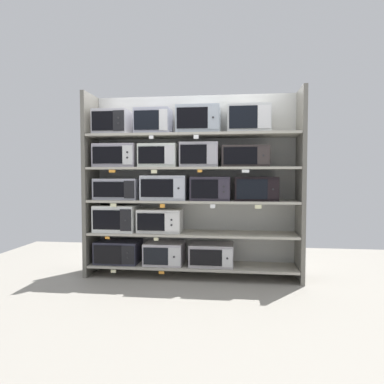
# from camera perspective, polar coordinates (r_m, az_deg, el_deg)

# --- Properties ---
(ground) EXTENTS (6.62, 6.00, 0.02)m
(ground) POSITION_cam_1_polar(r_m,az_deg,el_deg) (3.70, -1.94, -17.99)
(ground) COLOR gray
(back_panel) EXTENTS (2.82, 0.04, 2.35)m
(back_panel) POSITION_cam_1_polar(r_m,az_deg,el_deg) (4.71, 0.38, 1.23)
(back_panel) COLOR #B2B2AD
(back_panel) RESTS_ON ground
(upright_left) EXTENTS (0.05, 0.48, 2.35)m
(upright_left) POSITION_cam_1_polar(r_m,az_deg,el_deg) (4.80, -16.08, 1.15)
(upright_left) COLOR #68645B
(upright_left) RESTS_ON ground
(upright_right) EXTENTS (0.05, 0.48, 2.35)m
(upright_right) POSITION_cam_1_polar(r_m,az_deg,el_deg) (4.50, 17.21, 1.03)
(upright_right) COLOR #68645B
(upright_right) RESTS_ON ground
(shelf_0) EXTENTS (2.62, 0.48, 0.03)m
(shelf_0) POSITION_cam_1_polar(r_m,az_deg,el_deg) (4.60, 0.00, -11.83)
(shelf_0) COLOR #ADA899
(shelf_0) RESTS_ON ground
(microwave_0) EXTENTS (0.56, 0.41, 0.29)m
(microwave_0) POSITION_cam_1_polar(r_m,az_deg,el_deg) (4.77, -11.83, -9.40)
(microwave_0) COLOR #282837
(microwave_0) RESTS_ON shelf_0
(microwave_1) EXTENTS (0.49, 0.41, 0.28)m
(microwave_1) POSITION_cam_1_polar(r_m,az_deg,el_deg) (4.62, -4.50, -9.82)
(microwave_1) COLOR #B9B3BA
(microwave_1) RESTS_ON shelf_0
(microwave_2) EXTENTS (0.55, 0.40, 0.28)m
(microwave_2) POSITION_cam_1_polar(r_m,az_deg,el_deg) (4.54, 3.19, -10.05)
(microwave_2) COLOR #A29CA2
(microwave_2) RESTS_ON shelf_0
(price_tag_0) EXTENTS (0.07, 0.00, 0.04)m
(price_tag_0) POSITION_cam_1_polar(r_m,az_deg,el_deg) (4.60, -12.62, -12.43)
(price_tag_0) COLOR beige
(price_tag_1) EXTENTS (0.07, 0.00, 0.03)m
(price_tag_1) POSITION_cam_1_polar(r_m,az_deg,el_deg) (4.43, -4.97, -12.90)
(price_tag_1) COLOR orange
(shelf_1) EXTENTS (2.62, 0.48, 0.03)m
(shelf_1) POSITION_cam_1_polar(r_m,az_deg,el_deg) (4.52, 0.00, -6.73)
(shelf_1) COLOR #ADA899
(microwave_3) EXTENTS (0.53, 0.44, 0.34)m
(microwave_3) POSITION_cam_1_polar(r_m,az_deg,el_deg) (4.70, -12.05, -4.13)
(microwave_3) COLOR silver
(microwave_3) RESTS_ON shelf_1
(microwave_4) EXTENTS (0.56, 0.35, 0.29)m
(microwave_4) POSITION_cam_1_polar(r_m,az_deg,el_deg) (4.55, -5.19, -4.61)
(microwave_4) COLOR white
(microwave_4) RESTS_ON shelf_1
(price_tag_2) EXTENTS (0.06, 0.00, 0.03)m
(price_tag_2) POSITION_cam_1_polar(r_m,az_deg,el_deg) (4.53, -13.56, -7.23)
(price_tag_2) COLOR orange
(price_tag_3) EXTENTS (0.06, 0.00, 0.04)m
(price_tag_3) POSITION_cam_1_polar(r_m,az_deg,el_deg) (4.36, -5.85, -7.62)
(price_tag_3) COLOR beige
(shelf_2) EXTENTS (2.62, 0.48, 0.03)m
(shelf_2) POSITION_cam_1_polar(r_m,az_deg,el_deg) (4.47, 0.00, -1.47)
(shelf_2) COLOR #ADA899
(microwave_5) EXTENTS (0.56, 0.38, 0.27)m
(microwave_5) POSITION_cam_1_polar(r_m,az_deg,el_deg) (4.67, -11.89, 0.49)
(microwave_5) COLOR #9EA0AD
(microwave_5) RESTS_ON shelf_2
(microwave_6) EXTENTS (0.57, 0.43, 0.31)m
(microwave_6) POSITION_cam_1_polar(r_m,az_deg,el_deg) (4.51, -4.39, 0.72)
(microwave_6) COLOR #B6BAC3
(microwave_6) RESTS_ON shelf_2
(microwave_7) EXTENTS (0.49, 0.40, 0.29)m
(microwave_7) POSITION_cam_1_polar(r_m,az_deg,el_deg) (4.43, 3.05, 0.58)
(microwave_7) COLOR #302B37
(microwave_7) RESTS_ON shelf_2
(microwave_8) EXTENTS (0.53, 0.36, 0.29)m
(microwave_8) POSITION_cam_1_polar(r_m,az_deg,el_deg) (4.43, 10.34, 0.54)
(microwave_8) COLOR black
(microwave_8) RESTS_ON shelf_2
(price_tag_4) EXTENTS (0.08, 0.00, 0.04)m
(price_tag_4) POSITION_cam_1_polar(r_m,az_deg,el_deg) (4.45, -12.63, -2.10)
(price_tag_4) COLOR beige
(price_tag_5) EXTENTS (0.06, 0.00, 0.05)m
(price_tag_5) POSITION_cam_1_polar(r_m,az_deg,el_deg) (4.28, -4.83, -2.25)
(price_tag_5) COLOR orange
(price_tag_6) EXTENTS (0.06, 0.00, 0.05)m
(price_tag_6) POSITION_cam_1_polar(r_m,az_deg,el_deg) (4.20, 3.38, -2.34)
(price_tag_6) COLOR white
(price_tag_7) EXTENTS (0.08, 0.00, 0.05)m
(price_tag_7) POSITION_cam_1_polar(r_m,az_deg,el_deg) (4.20, 10.69, -2.37)
(price_tag_7) COLOR beige
(shelf_3) EXTENTS (2.62, 0.48, 0.03)m
(shelf_3) POSITION_cam_1_polar(r_m,az_deg,el_deg) (4.45, 0.00, 3.85)
(shelf_3) COLOR #ADA899
(microwave_9) EXTENTS (0.54, 0.40, 0.30)m
(microwave_9) POSITION_cam_1_polar(r_m,az_deg,el_deg) (4.67, -12.05, 5.75)
(microwave_9) COLOR #A09BA7
(microwave_9) RESTS_ON shelf_3
(microwave_10) EXTENTS (0.48, 0.40, 0.29)m
(microwave_10) POSITION_cam_1_polar(r_m,az_deg,el_deg) (4.53, -5.34, 5.86)
(microwave_10) COLOR silver
(microwave_10) RESTS_ON shelf_3
(microwave_11) EXTENTS (0.47, 0.40, 0.30)m
(microwave_11) POSITION_cam_1_polar(r_m,az_deg,el_deg) (4.45, 1.26, 6.01)
(microwave_11) COLOR #A3A0A7
(microwave_11) RESTS_ON shelf_3
(microwave_12) EXTENTS (0.58, 0.39, 0.26)m
(microwave_12) POSITION_cam_1_polar(r_m,az_deg,el_deg) (4.42, 8.65, 5.71)
(microwave_12) COLOR #342D2B
(microwave_12) RESTS_ON shelf_3
(price_tag_8) EXTENTS (0.08, 0.00, 0.03)m
(price_tag_8) POSITION_cam_1_polar(r_m,az_deg,el_deg) (4.44, -12.83, 3.31)
(price_tag_8) COLOR orange
(price_tag_9) EXTENTS (0.07, 0.00, 0.04)m
(price_tag_9) POSITION_cam_1_polar(r_m,az_deg,el_deg) (4.29, -6.18, 3.32)
(price_tag_9) COLOR beige
(price_tag_10) EXTENTS (0.06, 0.00, 0.03)m
(price_tag_10) POSITION_cam_1_polar(r_m,az_deg,el_deg) (4.20, 1.28, 3.43)
(price_tag_10) COLOR orange
(price_tag_11) EXTENTS (0.09, 0.00, 0.04)m
(price_tag_11) POSITION_cam_1_polar(r_m,az_deg,el_deg) (4.18, 8.68, 3.37)
(price_tag_11) COLOR white
(shelf_4) EXTENTS (2.62, 0.48, 0.03)m
(shelf_4) POSITION_cam_1_polar(r_m,az_deg,el_deg) (4.48, 0.00, 9.16)
(shelf_4) COLOR #ADA899
(microwave_13) EXTENTS (0.44, 0.41, 0.31)m
(microwave_13) POSITION_cam_1_polar(r_m,az_deg,el_deg) (4.73, -12.72, 10.85)
(microwave_13) COLOR #B3B0B8
(microwave_13) RESTS_ON shelf_4
(microwave_14) EXTENTS (0.45, 0.34, 0.32)m
(microwave_14) POSITION_cam_1_polar(r_m,az_deg,el_deg) (4.59, -6.29, 11.23)
(microwave_14) COLOR #999BAC
(microwave_14) RESTS_ON shelf_4
(microwave_15) EXTENTS (0.53, 0.44, 0.34)m
(microwave_15) POSITION_cam_1_polar(r_m,az_deg,el_deg) (4.49, 1.11, 11.52)
(microwave_15) COLOR #97A0A9
(microwave_15) RESTS_ON shelf_4
(microwave_16) EXTENTS (0.52, 0.41, 0.34)m
(microwave_16) POSITION_cam_1_polar(r_m,az_deg,el_deg) (4.47, 9.18, 11.52)
(microwave_16) COLOR #B8BAB9
(microwave_16) RESTS_ON shelf_4
(price_tag_12) EXTENTS (0.05, 0.00, 0.04)m
(price_tag_12) POSITION_cam_1_polar(r_m,az_deg,el_deg) (4.32, -6.64, 8.84)
(price_tag_12) COLOR white
(price_tag_13) EXTENTS (0.06, 0.00, 0.05)m
(price_tag_13) POSITION_cam_1_polar(r_m,az_deg,el_deg) (4.23, 0.67, 8.95)
(price_tag_13) COLOR white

